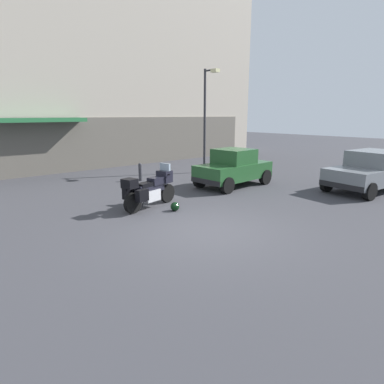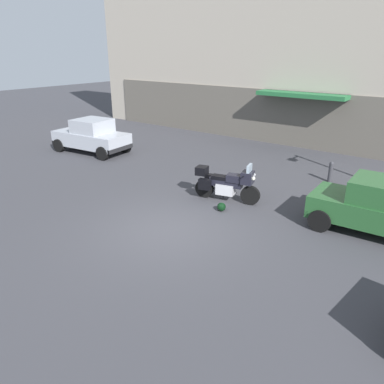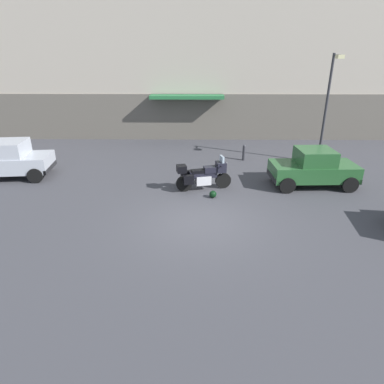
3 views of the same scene
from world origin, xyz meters
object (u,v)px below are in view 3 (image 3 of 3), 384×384
motorcycle (203,175)px  helmet (213,194)px  streetlamp_curbside (328,100)px  bollard_curbside (244,152)px  car_hatchback_near (6,160)px  car_compact_side (313,168)px

motorcycle → helmet: 1.02m
helmet → streetlamp_curbside: bearing=38.7°
streetlamp_curbside → bollard_curbside: bearing=173.8°
bollard_curbside → helmet: bearing=-110.5°
car_hatchback_near → car_compact_side: bearing=170.2°
streetlamp_curbside → bollard_curbside: size_ratio=6.26×
motorcycle → car_compact_side: bearing=-7.1°
motorcycle → streetlamp_curbside: (5.92, 3.62, 2.47)m
car_compact_side → streetlamp_curbside: bearing=63.9°
helmet → streetlamp_curbside: streetlamp_curbside is taller
helmet → motorcycle: bearing=114.6°
motorcycle → streetlamp_curbside: streetlamp_curbside is taller
helmet → car_hatchback_near: 9.24m
car_hatchback_near → streetlamp_curbside: (14.51, 2.29, 2.28)m
streetlamp_curbside → helmet: bearing=-141.3°
motorcycle → streetlamp_curbside: size_ratio=0.44×
car_compact_side → bollard_curbside: 4.26m
motorcycle → car_compact_side: car_compact_side is taller
car_hatchback_near → bollard_curbside: bearing=-172.1°
helmet → car_compact_side: (4.16, 1.31, 0.63)m
motorcycle → car_hatchback_near: bearing=158.0°
motorcycle → car_compact_side: size_ratio=0.63×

